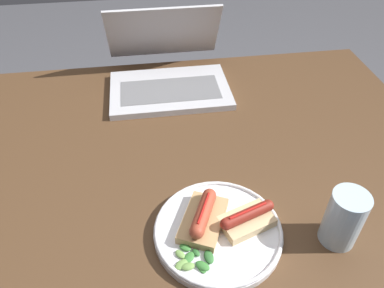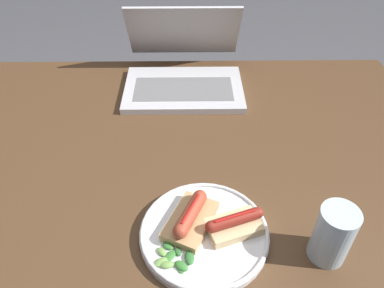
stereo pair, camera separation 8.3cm
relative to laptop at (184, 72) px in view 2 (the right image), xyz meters
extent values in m
cube|color=#4C331E|center=(-0.04, -0.29, -0.06)|extent=(1.37, 0.84, 0.04)
cylinder|color=#4C331E|center=(0.56, 0.05, -0.41)|extent=(0.04, 0.04, 0.67)
cylinder|color=#4C331E|center=(-0.64, 0.05, -0.41)|extent=(0.04, 0.04, 0.67)
cube|color=#B7B7BC|center=(0.00, -0.05, -0.03)|extent=(0.34, 0.23, 0.02)
cube|color=slate|center=(0.00, -0.06, -0.02)|extent=(0.28, 0.12, 0.00)
cube|color=#B7B7BC|center=(0.00, 0.12, 0.07)|extent=(0.34, 0.11, 0.19)
cube|color=#0C1433|center=(0.00, 0.11, 0.08)|extent=(0.31, 0.09, 0.17)
cylinder|color=silver|center=(0.04, -0.55, -0.03)|extent=(0.25, 0.25, 0.01)
torus|color=silver|center=(0.04, -0.55, -0.02)|extent=(0.24, 0.24, 0.01)
cube|color=#D6B784|center=(0.10, -0.55, -0.01)|extent=(0.11, 0.09, 0.02)
cylinder|color=maroon|center=(0.10, -0.55, 0.01)|extent=(0.10, 0.05, 0.02)
sphere|color=maroon|center=(0.14, -0.53, 0.01)|extent=(0.02, 0.02, 0.02)
sphere|color=maroon|center=(0.05, -0.56, 0.01)|extent=(0.02, 0.02, 0.02)
cylinder|color=red|center=(0.10, -0.55, 0.02)|extent=(0.08, 0.03, 0.01)
cube|color=tan|center=(0.02, -0.53, -0.02)|extent=(0.12, 0.14, 0.02)
cylinder|color=#9E3D28|center=(0.02, -0.53, 0.01)|extent=(0.06, 0.09, 0.03)
sphere|color=#9E3D28|center=(0.00, -0.57, 0.01)|extent=(0.03, 0.03, 0.03)
sphere|color=#9E3D28|center=(0.03, -0.49, 0.01)|extent=(0.03, 0.03, 0.03)
cylinder|color=red|center=(0.02, -0.53, 0.02)|extent=(0.04, 0.07, 0.01)
ellipsoid|color=#709E4C|center=(-0.01, -0.58, -0.02)|extent=(0.02, 0.02, 0.01)
ellipsoid|color=#709E4C|center=(-0.04, -0.62, -0.02)|extent=(0.03, 0.03, 0.01)
ellipsoid|color=#2D662D|center=(0.01, -0.61, -0.02)|extent=(0.02, 0.03, 0.01)
ellipsoid|color=#709E4C|center=(-0.03, -0.60, -0.02)|extent=(0.02, 0.02, 0.01)
ellipsoid|color=#387A33|center=(0.00, -0.63, -0.02)|extent=(0.03, 0.03, 0.01)
ellipsoid|color=#2D662D|center=(-0.01, -0.60, -0.02)|extent=(0.02, 0.02, 0.01)
ellipsoid|color=#387A33|center=(-0.02, -0.61, -0.02)|extent=(0.03, 0.03, 0.01)
ellipsoid|color=#387A33|center=(0.00, -0.63, -0.02)|extent=(0.02, 0.02, 0.00)
ellipsoid|color=#387A33|center=(-0.03, -0.58, -0.02)|extent=(0.03, 0.02, 0.01)
ellipsoid|color=#709E4C|center=(-0.03, -0.62, -0.02)|extent=(0.02, 0.02, 0.01)
cylinder|color=silver|center=(0.26, -0.59, 0.02)|extent=(0.07, 0.07, 0.12)
camera|label=1|loc=(-0.07, -0.97, 0.57)|focal=35.00mm
camera|label=2|loc=(0.01, -0.98, 0.57)|focal=35.00mm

